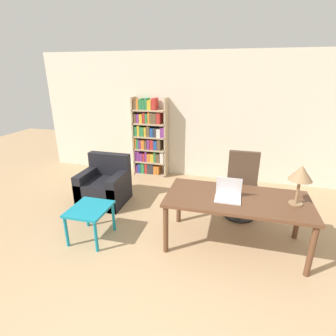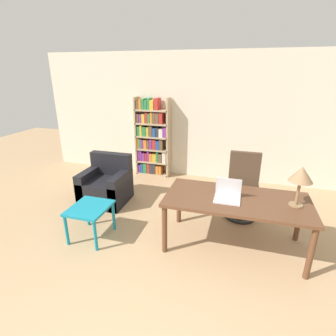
{
  "view_description": "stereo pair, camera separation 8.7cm",
  "coord_description": "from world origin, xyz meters",
  "px_view_note": "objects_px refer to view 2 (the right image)",
  "views": [
    {
      "loc": [
        0.5,
        -1.15,
        2.3
      ],
      "look_at": [
        -0.41,
        2.28,
        0.98
      ],
      "focal_mm": 28.0,
      "sensor_mm": 36.0,
      "label": 1
    },
    {
      "loc": [
        0.58,
        -1.12,
        2.3
      ],
      "look_at": [
        -0.41,
        2.28,
        0.98
      ],
      "focal_mm": 28.0,
      "sensor_mm": 36.0,
      "label": 2
    }
  ],
  "objects_px": {
    "office_chair": "(243,188)",
    "armchair": "(106,186)",
    "desk": "(236,204)",
    "table_lamp": "(301,175)",
    "bookshelf": "(152,139)",
    "side_table_blue": "(90,212)",
    "laptop": "(228,195)"
  },
  "relations": [
    {
      "from": "side_table_blue",
      "to": "armchair",
      "type": "bearing_deg",
      "value": 107.69
    },
    {
      "from": "laptop",
      "to": "office_chair",
      "type": "bearing_deg",
      "value": 78.39
    },
    {
      "from": "side_table_blue",
      "to": "bookshelf",
      "type": "bearing_deg",
      "value": 89.72
    },
    {
      "from": "bookshelf",
      "to": "laptop",
      "type": "bearing_deg",
      "value": -51.13
    },
    {
      "from": "side_table_blue",
      "to": "table_lamp",
      "type": "bearing_deg",
      "value": 7.94
    },
    {
      "from": "side_table_blue",
      "to": "armchair",
      "type": "height_order",
      "value": "armchair"
    },
    {
      "from": "desk",
      "to": "bookshelf",
      "type": "bearing_deg",
      "value": 131.26
    },
    {
      "from": "desk",
      "to": "armchair",
      "type": "height_order",
      "value": "armchair"
    },
    {
      "from": "desk",
      "to": "side_table_blue",
      "type": "height_order",
      "value": "desk"
    },
    {
      "from": "desk",
      "to": "table_lamp",
      "type": "height_order",
      "value": "table_lamp"
    },
    {
      "from": "desk",
      "to": "side_table_blue",
      "type": "distance_m",
      "value": 2.04
    },
    {
      "from": "desk",
      "to": "laptop",
      "type": "distance_m",
      "value": 0.19
    },
    {
      "from": "armchair",
      "to": "desk",
      "type": "bearing_deg",
      "value": -17.16
    },
    {
      "from": "office_chair",
      "to": "side_table_blue",
      "type": "relative_size",
      "value": 1.8
    },
    {
      "from": "desk",
      "to": "office_chair",
      "type": "distance_m",
      "value": 0.92
    },
    {
      "from": "side_table_blue",
      "to": "laptop",
      "type": "bearing_deg",
      "value": 9.5
    },
    {
      "from": "side_table_blue",
      "to": "office_chair",
      "type": "bearing_deg",
      "value": 31.49
    },
    {
      "from": "desk",
      "to": "armchair",
      "type": "bearing_deg",
      "value": 162.84
    },
    {
      "from": "table_lamp",
      "to": "office_chair",
      "type": "relative_size",
      "value": 0.48
    },
    {
      "from": "side_table_blue",
      "to": "bookshelf",
      "type": "height_order",
      "value": "bookshelf"
    },
    {
      "from": "armchair",
      "to": "office_chair",
      "type": "bearing_deg",
      "value": 4.28
    },
    {
      "from": "office_chair",
      "to": "armchair",
      "type": "height_order",
      "value": "office_chair"
    },
    {
      "from": "office_chair",
      "to": "side_table_blue",
      "type": "bearing_deg",
      "value": -148.51
    },
    {
      "from": "table_lamp",
      "to": "office_chair",
      "type": "height_order",
      "value": "table_lamp"
    },
    {
      "from": "table_lamp",
      "to": "bookshelf",
      "type": "height_order",
      "value": "bookshelf"
    },
    {
      "from": "table_lamp",
      "to": "armchair",
      "type": "relative_size",
      "value": 0.59
    },
    {
      "from": "office_chair",
      "to": "table_lamp",
      "type": "bearing_deg",
      "value": -54.62
    },
    {
      "from": "desk",
      "to": "office_chair",
      "type": "bearing_deg",
      "value": 85.17
    },
    {
      "from": "office_chair",
      "to": "bookshelf",
      "type": "distance_m",
      "value": 2.49
    },
    {
      "from": "office_chair",
      "to": "side_table_blue",
      "type": "xyz_separation_m",
      "value": [
        -2.07,
        -1.27,
        -0.08
      ]
    },
    {
      "from": "laptop",
      "to": "side_table_blue",
      "type": "distance_m",
      "value": 1.94
    },
    {
      "from": "laptop",
      "to": "table_lamp",
      "type": "xyz_separation_m",
      "value": [
        0.83,
        0.06,
        0.34
      ]
    }
  ]
}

